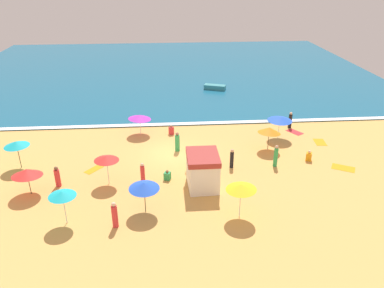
% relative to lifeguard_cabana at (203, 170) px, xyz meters
% --- Properties ---
extents(ground_plane, '(60.00, 60.00, 0.00)m').
position_rel_lifeguard_cabana_xyz_m(ground_plane, '(-2.06, 5.30, -1.30)').
color(ground_plane, '#E0A856').
extents(ocean_water, '(60.00, 44.00, 0.10)m').
position_rel_lifeguard_cabana_xyz_m(ocean_water, '(-2.06, 33.30, -1.25)').
color(ocean_water, '#196084').
rests_on(ocean_water, ground_plane).
extents(wave_breaker_foam, '(57.00, 0.70, 0.01)m').
position_rel_lifeguard_cabana_xyz_m(wave_breaker_foam, '(-2.06, 11.60, -1.19)').
color(wave_breaker_foam, white).
rests_on(wave_breaker_foam, ocean_water).
extents(lifeguard_cabana, '(2.19, 2.79, 2.54)m').
position_rel_lifeguard_cabana_xyz_m(lifeguard_cabana, '(0.00, 0.00, 0.00)').
color(lifeguard_cabana, white).
rests_on(lifeguard_cabana, ground_plane).
extents(beach_umbrella_0, '(2.73, 2.73, 2.13)m').
position_rel_lifeguard_cabana_xyz_m(beach_umbrella_0, '(6.18, 5.47, 0.50)').
color(beach_umbrella_0, '#4C3823').
rests_on(beach_umbrella_0, ground_plane).
extents(beach_umbrella_1, '(1.74, 1.73, 2.28)m').
position_rel_lifeguard_cabana_xyz_m(beach_umbrella_1, '(-8.69, -3.53, 0.79)').
color(beach_umbrella_1, silver).
rests_on(beach_umbrella_1, ground_plane).
extents(beach_umbrella_2, '(2.58, 2.60, 2.02)m').
position_rel_lifeguard_cabana_xyz_m(beach_umbrella_2, '(-11.88, -0.02, 0.38)').
color(beach_umbrella_2, '#4C3823').
rests_on(beach_umbrella_2, ground_plane).
extents(beach_umbrella_3, '(2.11, 2.10, 2.25)m').
position_rel_lifeguard_cabana_xyz_m(beach_umbrella_3, '(-6.68, 0.92, 0.75)').
color(beach_umbrella_3, silver).
rests_on(beach_umbrella_3, ground_plane).
extents(beach_umbrella_4, '(2.64, 2.62, 1.98)m').
position_rel_lifeguard_cabana_xyz_m(beach_umbrella_4, '(-4.81, 9.60, 0.41)').
color(beach_umbrella_4, silver).
rests_on(beach_umbrella_4, ground_plane).
extents(beach_umbrella_5, '(2.66, 2.66, 2.08)m').
position_rel_lifeguard_cabana_xyz_m(beach_umbrella_5, '(7.72, 7.68, 0.59)').
color(beach_umbrella_5, silver).
rests_on(beach_umbrella_5, ground_plane).
extents(beach_umbrella_6, '(2.24, 2.24, 2.26)m').
position_rel_lifeguard_cabana_xyz_m(beach_umbrella_6, '(-13.80, 3.84, 0.75)').
color(beach_umbrella_6, '#4C3823').
rests_on(beach_umbrella_6, ground_plane).
extents(beach_umbrella_7, '(2.35, 2.34, 2.37)m').
position_rel_lifeguard_cabana_xyz_m(beach_umbrella_7, '(1.94, -3.69, 0.85)').
color(beach_umbrella_7, silver).
rests_on(beach_umbrella_7, ground_plane).
extents(beach_umbrella_8, '(2.61, 2.61, 2.18)m').
position_rel_lifeguard_cabana_xyz_m(beach_umbrella_8, '(-3.93, -2.74, 0.64)').
color(beach_umbrella_8, '#4C3823').
rests_on(beach_umbrella_8, ground_plane).
extents(beachgoer_0, '(0.36, 0.36, 1.57)m').
position_rel_lifeguard_cabana_xyz_m(beachgoer_0, '(2.54, 2.59, -0.53)').
color(beachgoer_0, black).
rests_on(beachgoer_0, ground_plane).
extents(beachgoer_1, '(0.50, 0.50, 1.73)m').
position_rel_lifeguard_cabana_xyz_m(beachgoer_1, '(-5.67, -4.13, -0.47)').
color(beachgoer_1, red).
rests_on(beachgoer_1, ground_plane).
extents(beachgoer_2, '(0.54, 0.54, 1.69)m').
position_rel_lifeguard_cabana_xyz_m(beachgoer_2, '(-1.54, 5.83, -0.51)').
color(beachgoer_2, green).
rests_on(beachgoer_2, ground_plane).
extents(beachgoer_3, '(0.42, 0.42, 1.68)m').
position_rel_lifeguard_cabana_xyz_m(beachgoer_3, '(-0.81, 2.65, -0.48)').
color(beachgoer_3, orange).
rests_on(beachgoer_3, ground_plane).
extents(beachgoer_4, '(0.39, 0.39, 1.92)m').
position_rel_lifeguard_cabana_xyz_m(beachgoer_4, '(-4.19, 0.24, -0.38)').
color(beachgoer_4, red).
rests_on(beachgoer_4, ground_plane).
extents(beachgoer_5, '(0.51, 0.51, 0.89)m').
position_rel_lifeguard_cabana_xyz_m(beachgoer_5, '(-1.96, 9.35, -0.91)').
color(beachgoer_5, red).
rests_on(beachgoer_5, ground_plane).
extents(beachgoer_6, '(0.46, 0.46, 1.60)m').
position_rel_lifeguard_cabana_xyz_m(beachgoer_6, '(9.55, 10.03, -0.54)').
color(beachgoer_6, black).
rests_on(beachgoer_6, ground_plane).
extents(beachgoer_7, '(0.57, 0.57, 0.77)m').
position_rel_lifeguard_cabana_xyz_m(beachgoer_7, '(-2.47, 1.16, -0.98)').
color(beachgoer_7, green).
rests_on(beachgoer_7, ground_plane).
extents(beachgoer_8, '(0.53, 0.53, 1.56)m').
position_rel_lifeguard_cabana_xyz_m(beachgoer_8, '(-10.22, 0.85, -0.57)').
color(beachgoer_8, red).
rests_on(beachgoer_8, ground_plane).
extents(beachgoer_9, '(0.58, 0.58, 0.90)m').
position_rel_lifeguard_cabana_xyz_m(beachgoer_9, '(8.94, 3.25, -0.92)').
color(beachgoer_9, orange).
rests_on(beachgoer_9, ground_plane).
extents(beachgoer_10, '(0.42, 0.42, 1.79)m').
position_rel_lifeguard_cabana_xyz_m(beachgoer_10, '(5.98, 2.54, -0.44)').
color(beachgoer_10, green).
rests_on(beachgoer_10, ground_plane).
extents(beach_towel_0, '(1.48, 1.62, 0.01)m').
position_rel_lifeguard_cabana_xyz_m(beach_towel_0, '(-8.11, 3.07, -1.29)').
color(beach_towel_0, orange).
rests_on(beach_towel_0, ground_plane).
extents(beach_towel_1, '(1.97, 1.70, 0.01)m').
position_rel_lifeguard_cabana_xyz_m(beach_towel_1, '(11.21, 1.79, -1.29)').
color(beach_towel_1, orange).
rests_on(beach_towel_1, ground_plane).
extents(beach_towel_2, '(1.08, 1.56, 0.01)m').
position_rel_lifeguard_cabana_xyz_m(beach_towel_2, '(11.22, 6.53, -1.29)').
color(beach_towel_2, orange).
rests_on(beach_towel_2, ground_plane).
extents(beach_towel_3, '(1.54, 1.77, 0.01)m').
position_rel_lifeguard_cabana_xyz_m(beach_towel_3, '(9.71, 8.91, -1.29)').
color(beach_towel_3, red).
rests_on(beach_towel_3, ground_plane).
extents(small_boat_0, '(2.84, 1.81, 0.57)m').
position_rel_lifeguard_cabana_xyz_m(small_boat_0, '(3.92, 22.75, -0.91)').
color(small_boat_0, teal).
rests_on(small_boat_0, ocean_water).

